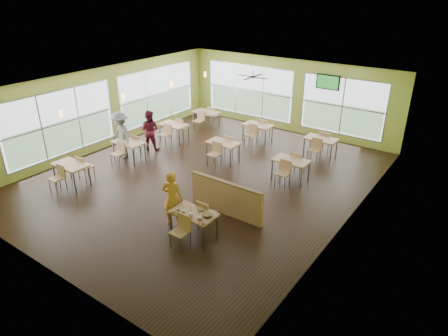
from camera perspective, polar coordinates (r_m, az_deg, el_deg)
The scene contains 20 objects.
room at distance 13.22m, azimuth -2.90°, elevation 4.96°, with size 12.00×12.04×3.20m.
window_bays at distance 17.12m, azimuth -3.51°, elevation 9.18°, with size 9.24×10.24×2.38m.
main_table at distance 10.39m, azimuth -4.34°, elevation -6.93°, with size 1.22×1.52×0.87m.
half_wall_divider at distance 11.44m, azimuth 0.31°, elevation -4.29°, with size 2.40×0.14×1.04m.
dining_tables at distance 15.42m, azimuth -1.96°, elevation 4.12°, with size 6.92×8.72×0.87m.
pendant_lights at distance 15.53m, azimuth -10.88°, elevation 10.88°, with size 0.11×7.31×0.86m.
ceiling_fan at distance 15.22m, azimuth 4.16°, elevation 12.88°, with size 1.25×1.25×0.29m.
tv_backwall at distance 17.10m, azimuth 14.62°, elevation 11.79°, with size 1.00×0.07×0.60m.
man_plaid at distance 10.89m, azimuth -7.37°, elevation -4.35°, with size 0.60×0.39×1.64m, color orange.
patron_maroon at distance 16.15m, azimuth -10.59°, elevation 5.33°, with size 0.78×0.61×1.61m, color maroon.
patron_grey at distance 15.60m, azimuth -14.51°, elevation 4.60°, with size 1.16×0.67×1.79m, color slate.
cup_blue at distance 10.36m, azimuth -6.51°, elevation -5.98°, with size 0.09×0.09×0.31m.
cup_yellow at distance 10.25m, azimuth -5.83°, elevation -6.26°, with size 0.10×0.10×0.34m.
cup_red_near at distance 10.08m, azimuth -4.75°, elevation -6.76°, with size 0.11×0.11×0.38m.
cup_red_far at distance 9.93m, azimuth -3.48°, elevation -7.23°, with size 0.10×0.10×0.38m.
food_basket at distance 10.15m, azimuth -2.39°, elevation -6.73°, with size 0.26×0.26×0.06m.
ketchup_cup at distance 9.85m, azimuth -2.98°, elevation -7.96°, with size 0.06×0.06×0.03m, color #A20D22.
wrapper_left at distance 10.39m, azimuth -7.30°, elevation -6.22°, with size 0.14×0.13×0.03m, color tan.
wrapper_mid at distance 10.41m, azimuth -3.32°, elevation -5.91°, with size 0.21×0.19×0.05m, color tan.
wrapper_right at distance 10.01m, azimuth -3.51°, elevation -7.36°, with size 0.13×0.12×0.03m, color tan.
Camera 1 is at (7.75, -9.71, 6.10)m, focal length 32.00 mm.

